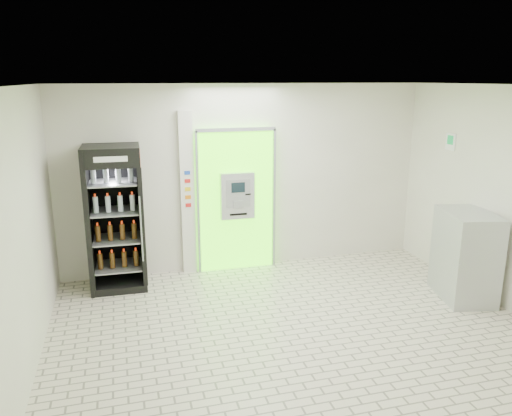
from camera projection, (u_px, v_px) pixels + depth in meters
name	position (u px, v px, depth m)	size (l,w,h in m)	color
ground	(297.00, 334.00, 6.18)	(6.00, 6.00, 0.00)	beige
room_shell	(300.00, 189.00, 5.72)	(6.00, 6.00, 6.00)	silver
atm_assembly	(236.00, 199.00, 8.09)	(1.30, 0.24, 2.33)	#51FA0F
pillar	(188.00, 194.00, 7.89)	(0.22, 0.11, 2.60)	silver
beverage_cooler	(116.00, 221.00, 7.38)	(0.82, 0.77, 2.15)	black
steel_cabinet	(465.00, 255.00, 7.08)	(0.84, 1.07, 1.27)	#AEB1B6
exit_sign	(451.00, 142.00, 7.72)	(0.02, 0.22, 0.26)	white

